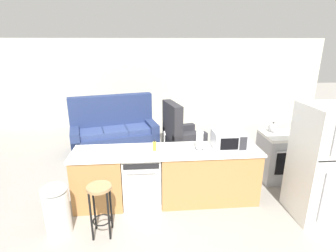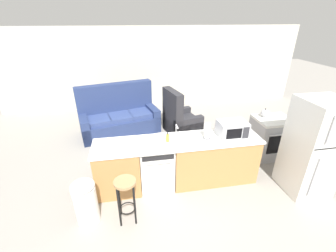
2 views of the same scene
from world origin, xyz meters
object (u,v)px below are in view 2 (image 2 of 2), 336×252
(trash_bin, at_px, (86,201))
(bar_stool, at_px, (126,192))
(stove_range, at_px, (270,137))
(couch, at_px, (119,117))
(microwave, at_px, (232,129))
(dishwasher, at_px, (156,166))
(kettle, at_px, (265,113))
(refrigerator, at_px, (313,147))
(soap_bottle, at_px, (168,138))
(paper_towel_roll, at_px, (207,131))
(armchair, at_px, (179,121))

(trash_bin, bearing_deg, bar_stool, -8.02)
(stove_range, height_order, couch, couch)
(microwave, bearing_deg, dishwasher, 179.95)
(kettle, distance_m, trash_bin, 3.86)
(dishwasher, xyz_separation_m, refrigerator, (2.60, -0.55, 0.43))
(soap_bottle, relative_size, kettle, 0.86)
(kettle, distance_m, bar_stool, 3.32)
(paper_towel_roll, xyz_separation_m, armchair, (-0.04, 1.98, -0.69))
(paper_towel_roll, distance_m, bar_stool, 1.69)
(paper_towel_roll, xyz_separation_m, trash_bin, (-2.05, -0.63, -0.66))
(paper_towel_roll, relative_size, kettle, 1.38)
(microwave, bearing_deg, paper_towel_roll, -179.87)
(soap_bottle, relative_size, bar_stool, 0.24)
(paper_towel_roll, bearing_deg, soap_bottle, 179.67)
(microwave, distance_m, trash_bin, 2.67)
(trash_bin, bearing_deg, paper_towel_roll, 17.17)
(paper_towel_roll, bearing_deg, refrigerator, -17.95)
(dishwasher, height_order, refrigerator, refrigerator)
(kettle, height_order, bar_stool, kettle)
(soap_bottle, bearing_deg, stove_range, 12.87)
(trash_bin, bearing_deg, soap_bottle, 25.32)
(kettle, xyz_separation_m, armchair, (-1.56, 1.30, -0.64))
(dishwasher, distance_m, trash_bin, 1.31)
(soap_bottle, xyz_separation_m, kettle, (2.23, 0.68, 0.01))
(soap_bottle, xyz_separation_m, trash_bin, (-1.35, -0.64, -0.59))
(couch, bearing_deg, microwave, -48.96)
(dishwasher, relative_size, couch, 0.39)
(stove_range, xyz_separation_m, kettle, (-0.17, 0.13, 0.53))
(dishwasher, xyz_separation_m, microwave, (1.37, -0.00, 0.62))
(trash_bin, xyz_separation_m, armchair, (2.01, 2.61, -0.03))
(paper_towel_roll, bearing_deg, armchair, 91.05)
(dishwasher, height_order, couch, couch)
(stove_range, bearing_deg, trash_bin, -162.43)
(bar_stool, bearing_deg, refrigerator, 3.11)
(dishwasher, relative_size, kettle, 4.10)
(refrigerator, xyz_separation_m, microwave, (-1.23, 0.55, 0.19))
(paper_towel_roll, relative_size, soap_bottle, 1.60)
(paper_towel_roll, relative_size, armchair, 0.24)
(stove_range, distance_m, refrigerator, 1.17)
(refrigerator, bearing_deg, kettle, 97.68)
(soap_bottle, bearing_deg, refrigerator, -12.98)
(refrigerator, relative_size, kettle, 8.30)
(soap_bottle, bearing_deg, bar_stool, -136.00)
(paper_towel_roll, height_order, kettle, paper_towel_roll)
(microwave, height_order, armchair, armchair)
(soap_bottle, bearing_deg, kettle, 16.92)
(refrigerator, bearing_deg, dishwasher, 168.07)
(dishwasher, distance_m, soap_bottle, 0.59)
(refrigerator, bearing_deg, paper_towel_roll, 162.05)
(dishwasher, xyz_separation_m, paper_towel_roll, (0.91, -0.00, 0.62))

